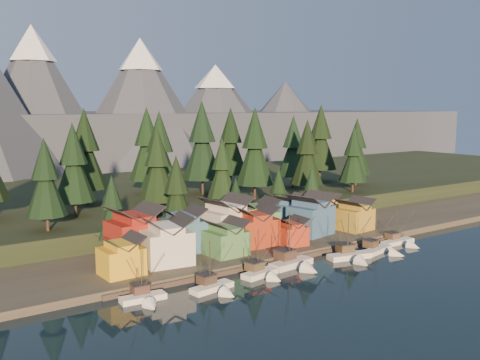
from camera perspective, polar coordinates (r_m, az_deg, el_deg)
ground at (r=106.19m, az=9.60°, el=-10.63°), size 500.00×500.00×0.00m
shore_strip at (r=136.32m, az=-2.22°, el=-6.04°), size 400.00×50.00×1.50m
hillside at (r=179.26m, az=-10.80°, el=-2.07°), size 420.00×100.00×6.00m
dock at (r=117.86m, az=3.96°, el=-8.41°), size 80.00×4.00×1.00m
mountain_ridge at (r=293.24m, az=-21.52°, el=5.87°), size 560.00×190.00×90.00m
boat_0 at (r=95.14m, az=-10.14°, el=-11.62°), size 8.34×8.97×10.00m
boat_1 at (r=98.89m, az=-2.64°, el=-10.75°), size 9.11×9.69×10.20m
boat_2 at (r=106.60m, az=2.47°, el=-9.22°), size 8.41×8.99×10.70m
boat_3 at (r=113.05m, az=5.91°, el=-8.09°), size 10.73×11.48×12.76m
boat_4 at (r=120.61m, az=11.89°, el=-7.37°), size 10.55×11.09×11.46m
boat_5 at (r=127.82m, az=14.89°, el=-6.74°), size 9.96×10.49×10.15m
boat_6 at (r=136.65m, az=16.83°, el=-5.90°), size 9.48×10.30×9.87m
house_front_0 at (r=105.36m, az=-12.56°, el=-7.73°), size 7.86×7.45×7.63m
house_front_1 at (r=110.64m, az=-7.88°, el=-6.25°), size 10.51×10.18×9.79m
house_front_2 at (r=116.28m, az=-1.51°, el=-6.04°), size 8.26×8.32×7.72m
house_front_3 at (r=123.99m, az=1.58°, el=-4.78°), size 10.13×9.77×9.24m
house_front_4 at (r=125.24m, az=5.45°, el=-5.38°), size 6.97×7.41×6.42m
house_front_5 at (r=135.53m, az=7.57°, el=-3.51°), size 11.40×10.70×10.31m
house_front_6 at (r=142.53m, az=12.14°, el=-3.52°), size 8.99×8.59×8.18m
house_back_0 at (r=116.34m, az=-11.20°, el=-5.29°), size 10.90×10.53×11.09m
house_back_1 at (r=119.73m, az=-6.14°, el=-5.13°), size 9.66×9.75×9.82m
house_back_2 at (r=126.46m, az=-1.51°, el=-4.11°), size 11.48×10.76×10.96m
house_back_3 at (r=131.41m, az=1.81°, el=-3.99°), size 10.40×9.52×9.53m
house_back_4 at (r=140.34m, az=5.91°, el=-3.37°), size 9.49×9.21×9.04m
house_back_5 at (r=148.68m, az=8.83°, el=-2.96°), size 8.72×8.79×8.20m
tree_hill_2 at (r=124.82m, az=-20.03°, el=-0.03°), size 8.94×8.94×20.82m
tree_hill_3 at (r=138.81m, az=-17.32°, el=1.49°), size 10.16×10.16×23.66m
tree_hill_4 at (r=155.28m, az=-16.18°, el=2.88°), size 11.65×11.65×27.15m
tree_hill_5 at (r=136.13m, az=-8.79°, el=1.38°), size 9.68×9.68×22.54m
tree_hill_6 at (r=152.83m, az=-8.55°, el=2.85°), size 11.28×11.28×26.27m
tree_hill_7 at (r=143.31m, az=-1.93°, el=1.07°), size 8.28×8.28×19.29m
tree_hill_8 at (r=167.34m, az=-4.06°, el=3.94°), size 12.64×12.64×29.45m
tree_hill_9 at (r=157.61m, az=1.60°, el=3.30°), size 11.74×11.74×27.34m
tree_hill_10 at (r=182.65m, az=-1.00°, el=3.91°), size 11.69×11.69×27.24m
tree_hill_11 at (r=163.92m, az=7.16°, el=2.71°), size 10.15×10.15×23.65m
tree_hill_12 at (r=181.15m, az=5.69°, el=3.37°), size 10.55×10.55×24.57m
tree_hill_13 at (r=175.10m, az=12.00°, el=2.48°), size 9.09×9.09×21.18m
tree_hill_14 at (r=197.42m, az=8.58°, el=4.28°), size 12.13×12.13×28.25m
tree_hill_15 at (r=169.81m, az=-9.86°, el=3.52°), size 11.76×11.76×27.40m
tree_hill_17 at (r=190.53m, az=12.32°, el=3.28°), size 10.09×10.09×23.50m
tree_shore_0 at (r=121.89m, az=-13.46°, el=-3.08°), size 7.32×7.32×17.05m
tree_shore_1 at (r=128.03m, az=-6.79°, el=-1.50°), size 8.86×8.86×20.64m
tree_shore_2 at (r=137.24m, az=-0.47°, el=-2.34°), size 6.03×6.03×14.05m
tree_shore_3 at (r=145.27m, az=4.11°, el=-1.45°), size 6.71×6.71×15.64m
tree_shore_4 at (r=153.03m, az=7.62°, el=-1.19°), size 6.37×6.37×14.84m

